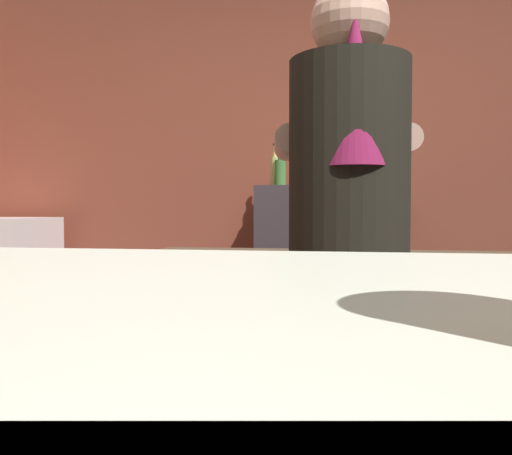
# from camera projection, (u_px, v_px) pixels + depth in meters

# --- Properties ---
(wall_back) EXTENTS (5.20, 0.10, 2.70)m
(wall_back) POSITION_uv_depth(u_px,v_px,m) (332.00, 163.00, 3.41)
(wall_back) COLOR brown
(wall_back) RESTS_ON ground
(prep_counter) EXTENTS (2.10, 0.60, 0.89)m
(prep_counter) POSITION_uv_depth(u_px,v_px,m) (422.00, 378.00, 1.94)
(prep_counter) COLOR #4C3C2B
(prep_counter) RESTS_ON ground
(back_shelf) EXTENTS (0.86, 0.36, 1.19)m
(back_shelf) POSITION_uv_depth(u_px,v_px,m) (330.00, 286.00, 3.17)
(back_shelf) COLOR #3C3236
(back_shelf) RESTS_ON ground
(bartender) EXTENTS (0.46, 0.53, 1.70)m
(bartender) POSITION_uv_depth(u_px,v_px,m) (349.00, 238.00, 1.52)
(bartender) COLOR #2E282F
(bartender) RESTS_ON ground
(mixing_bowl) EXTENTS (0.17, 0.17, 0.05)m
(mixing_bowl) POSITION_uv_depth(u_px,v_px,m) (313.00, 247.00, 2.06)
(mixing_bowl) COLOR beige
(mixing_bowl) RESTS_ON prep_counter
(chefs_knife) EXTENTS (0.24, 0.07, 0.01)m
(chefs_knife) POSITION_uv_depth(u_px,v_px,m) (427.00, 257.00, 1.88)
(chefs_knife) COLOR silver
(chefs_knife) RESTS_ON prep_counter
(bottle_soy) EXTENTS (0.07, 0.07, 0.22)m
(bottle_soy) POSITION_uv_depth(u_px,v_px,m) (280.00, 171.00, 3.15)
(bottle_soy) COLOR #437C3B
(bottle_soy) RESTS_ON back_shelf
(bottle_hot_sauce) EXTENTS (0.06, 0.06, 0.24)m
(bottle_hot_sauce) POSITION_uv_depth(u_px,v_px,m) (373.00, 169.00, 3.03)
(bottle_hot_sauce) COLOR #364FA0
(bottle_hot_sauce) RESTS_ON back_shelf
(bottle_olive_oil) EXTENTS (0.06, 0.06, 0.26)m
(bottle_olive_oil) POSITION_uv_depth(u_px,v_px,m) (275.00, 170.00, 3.24)
(bottle_olive_oil) COLOR #CAD378
(bottle_olive_oil) RESTS_ON back_shelf
(bottle_vinegar) EXTENTS (0.07, 0.07, 0.19)m
(bottle_vinegar) POSITION_uv_depth(u_px,v_px,m) (295.00, 173.00, 3.12)
(bottle_vinegar) COLOR #CDCD88
(bottle_vinegar) RESTS_ON back_shelf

